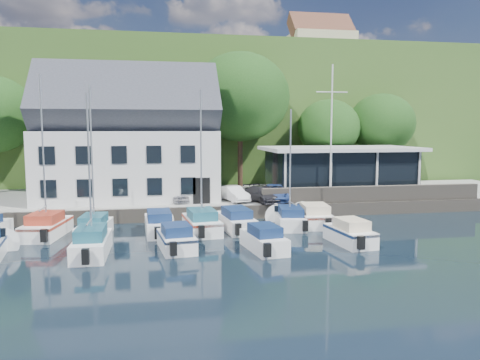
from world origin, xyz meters
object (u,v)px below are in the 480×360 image
at_px(car_silver, 179,194).
at_px(boat_r2_1, 89,165).
at_px(car_white, 234,194).
at_px(boat_r1_7, 313,214).
at_px(boat_r2_4, 350,231).
at_px(boat_r2_3, 264,237).
at_px(flagpole, 331,133).
at_px(boat_r1_1, 44,161).
at_px(car_blue, 274,192).
at_px(boat_r1_5, 236,218).
at_px(boat_r1_3, 159,221).
at_px(boat_r1_2, 92,167).
at_px(boat_r1_4, 201,159).
at_px(club_pavilion, 339,170).
at_px(boat_r1_6, 290,164).
at_px(car_dgrey, 263,194).
at_px(harbor_building, 129,145).
at_px(boat_r2_2, 176,237).

relative_size(car_silver, boat_r2_1, 0.35).
xyz_separation_m(car_white, boat_r1_7, (4.73, -5.35, -0.83)).
relative_size(boat_r2_1, boat_r2_4, 1.82).
xyz_separation_m(car_white, boat_r2_3, (-0.20, -11.26, -0.86)).
relative_size(flagpole, boat_r1_1, 1.13).
distance_m(car_blue, boat_r2_4, 10.53).
relative_size(flagpole, boat_r1_5, 1.61).
relative_size(car_white, boat_r2_4, 0.68).
height_order(boat_r1_3, boat_r2_1, boat_r2_1).
xyz_separation_m(boat_r1_2, boat_r1_7, (14.58, 0.93, -3.61)).
relative_size(flagpole, boat_r1_4, 1.12).
bearing_deg(boat_r2_3, boat_r1_7, 41.97).
relative_size(club_pavilion, flagpole, 1.24).
relative_size(club_pavilion, boat_r1_7, 2.23).
xyz_separation_m(car_blue, boat_r1_6, (-0.23, -5.07, 2.60)).
distance_m(boat_r1_6, boat_r2_1, 13.40).
bearing_deg(boat_r1_2, car_dgrey, 29.78).
height_order(car_blue, boat_r2_4, car_blue).
bearing_deg(club_pavilion, boat_r1_5, -141.56).
height_order(club_pavilion, boat_r2_4, club_pavilion).
bearing_deg(boat_r1_2, boat_r1_1, 172.84).
bearing_deg(car_dgrey, flagpole, -16.75).
bearing_deg(boat_r2_4, car_blue, 94.27).
relative_size(car_white, car_blue, 0.88).
distance_m(harbor_building, car_blue, 12.44).
bearing_deg(boat_r1_7, boat_r2_1, -153.84).
height_order(car_dgrey, boat_r1_7, car_dgrey).
height_order(car_white, car_blue, car_blue).
bearing_deg(harbor_building, boat_r2_1, -95.42).
height_order(car_silver, boat_r1_5, car_silver).
height_order(boat_r2_1, boat_r2_2, boat_r2_1).
xyz_separation_m(car_silver, boat_r1_1, (-8.54, -6.27, 3.12)).
relative_size(boat_r1_1, boat_r2_4, 1.79).
height_order(boat_r1_4, boat_r1_5, boat_r1_4).
relative_size(car_dgrey, flagpole, 0.40).
height_order(car_silver, boat_r1_4, boat_r1_4).
bearing_deg(boat_r2_2, flagpole, 29.56).
bearing_deg(boat_r2_2, boat_r2_4, -9.92).
xyz_separation_m(club_pavilion, boat_r1_4, (-13.02, -8.94, 1.70)).
bearing_deg(car_silver, boat_r1_3, -107.79).
bearing_deg(boat_r2_3, boat_r1_5, 88.35).
height_order(harbor_building, boat_r1_3, harbor_building).
bearing_deg(boat_r1_7, car_white, 137.27).
xyz_separation_m(boat_r1_1, boat_r1_3, (6.93, -0.20, -3.96)).
relative_size(boat_r1_2, boat_r1_7, 1.48).
distance_m(car_white, boat_r1_6, 6.83).
distance_m(boat_r1_5, boat_r2_3, 5.52).
relative_size(car_blue, boat_r1_5, 0.62).
bearing_deg(boat_r1_5, car_dgrey, 52.42).
bearing_deg(car_white, boat_r2_1, -147.72).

